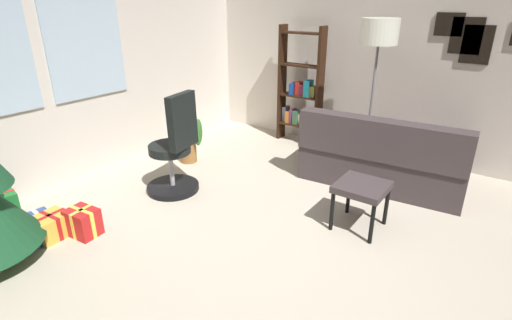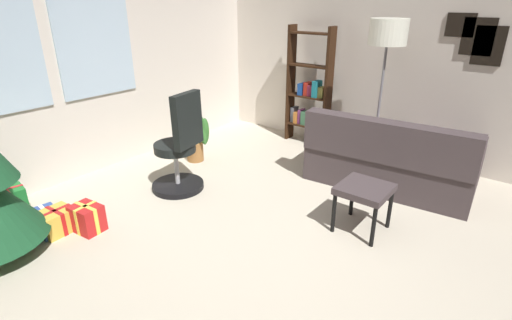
{
  "view_description": "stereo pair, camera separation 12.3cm",
  "coord_description": "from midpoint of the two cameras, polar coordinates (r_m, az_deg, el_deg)",
  "views": [
    {
      "loc": [
        -2.37,
        -1.32,
        1.95
      ],
      "look_at": [
        -0.12,
        0.28,
        0.79
      ],
      "focal_mm": 27.23,
      "sensor_mm": 36.0,
      "label": 1
    },
    {
      "loc": [
        -2.3,
        -1.41,
        1.95
      ],
      "look_at": [
        -0.12,
        0.28,
        0.79
      ],
      "focal_mm": 27.23,
      "sensor_mm": 36.0,
      "label": 2
    }
  ],
  "objects": [
    {
      "name": "ground_plane",
      "position": [
        3.36,
        4.22,
        -13.79
      ],
      "size": [
        5.16,
        5.53,
        0.1
      ],
      "primitive_type": "cube",
      "color": "beige"
    },
    {
      "name": "wall_back_with_windows",
      "position": [
        4.81,
        -26.17,
        13.66
      ],
      "size": [
        5.16,
        0.12,
        2.73
      ],
      "color": "beige",
      "rests_on": "ground_plane"
    },
    {
      "name": "wall_right_with_frames",
      "position": [
        5.18,
        20.72,
        14.93
      ],
      "size": [
        0.12,
        5.53,
        2.73
      ],
      "color": "beige",
      "rests_on": "ground_plane"
    },
    {
      "name": "couch",
      "position": [
        4.68,
        19.17,
        0.61
      ],
      "size": [
        1.76,
        1.79,
        0.82
      ],
      "color": "#3F3537",
      "rests_on": "ground_plane"
    },
    {
      "name": "footstool",
      "position": [
        3.55,
        14.3,
        -4.34
      ],
      "size": [
        0.43,
        0.43,
        0.44
      ],
      "color": "#3F3537",
      "rests_on": "ground_plane"
    },
    {
      "name": "gift_box_red",
      "position": [
        3.8,
        -24.92,
        -8.31
      ],
      "size": [
        0.23,
        0.28,
        0.25
      ],
      "color": "red",
      "rests_on": "ground_plane"
    },
    {
      "name": "gift_box_green",
      "position": [
        4.44,
        -34.17,
        -5.69
      ],
      "size": [
        0.32,
        0.28,
        0.26
      ],
      "color": "#1E722D",
      "rests_on": "ground_plane"
    },
    {
      "name": "gift_box_gold",
      "position": [
        3.9,
        -28.66,
        -8.52
      ],
      "size": [
        0.3,
        0.26,
        0.22
      ],
      "color": "gold",
      "rests_on": "ground_plane"
    },
    {
      "name": "gift_box_blue",
      "position": [
        3.94,
        -29.67,
        -8.48
      ],
      "size": [
        0.22,
        0.33,
        0.21
      ],
      "color": "#2D4C99",
      "rests_on": "ground_plane"
    },
    {
      "name": "office_chair",
      "position": [
        4.17,
        -12.68,
        0.79
      ],
      "size": [
        0.56,
        0.56,
        1.09
      ],
      "color": "black",
      "rests_on": "ground_plane"
    },
    {
      "name": "bookshelf",
      "position": [
        5.54,
        5.93,
        9.78
      ],
      "size": [
        0.18,
        0.64,
        1.62
      ],
      "color": "black",
      "rests_on": "ground_plane"
    },
    {
      "name": "floor_lamp",
      "position": [
        4.7,
        16.84,
        16.49
      ],
      "size": [
        0.41,
        0.41,
        1.74
      ],
      "color": "slate",
      "rests_on": "ground_plane"
    },
    {
      "name": "potted_plant",
      "position": [
        5.0,
        -10.75,
        3.32
      ],
      "size": [
        0.31,
        0.49,
        0.64
      ],
      "color": "#966434",
      "rests_on": "ground_plane"
    }
  ]
}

